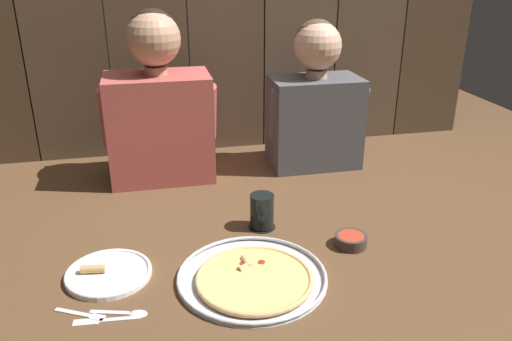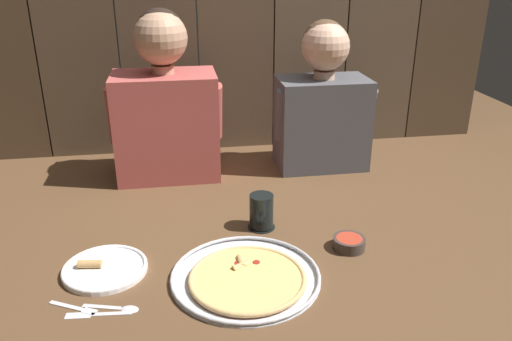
{
  "view_description": "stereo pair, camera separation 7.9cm",
  "coord_description": "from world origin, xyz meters",
  "px_view_note": "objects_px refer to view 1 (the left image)",
  "views": [
    {
      "loc": [
        -0.34,
        -1.29,
        0.78
      ],
      "look_at": [
        -0.03,
        0.1,
        0.18
      ],
      "focal_mm": 35.79,
      "sensor_mm": 36.0,
      "label": 1
    },
    {
      "loc": [
        -0.26,
        -1.31,
        0.78
      ],
      "look_at": [
        -0.03,
        0.1,
        0.18
      ],
      "focal_mm": 35.79,
      "sensor_mm": 36.0,
      "label": 2
    }
  ],
  "objects_px": {
    "dinner_plate": "(108,273)",
    "dipping_bowl": "(351,240)",
    "diner_left": "(159,106)",
    "pizza_tray": "(253,277)",
    "drinking_glass": "(262,212)",
    "diner_right": "(315,102)"
  },
  "relations": [
    {
      "from": "dinner_plate",
      "to": "dipping_bowl",
      "type": "height_order",
      "value": "same"
    },
    {
      "from": "drinking_glass",
      "to": "diner_left",
      "type": "height_order",
      "value": "diner_left"
    },
    {
      "from": "diner_right",
      "to": "dinner_plate",
      "type": "bearing_deg",
      "value": -140.37
    },
    {
      "from": "diner_right",
      "to": "pizza_tray",
      "type": "bearing_deg",
      "value": -118.65
    },
    {
      "from": "drinking_glass",
      "to": "diner_right",
      "type": "bearing_deg",
      "value": 55.89
    },
    {
      "from": "pizza_tray",
      "to": "dinner_plate",
      "type": "height_order",
      "value": "dinner_plate"
    },
    {
      "from": "dinner_plate",
      "to": "diner_left",
      "type": "bearing_deg",
      "value": 74.6
    },
    {
      "from": "pizza_tray",
      "to": "diner_left",
      "type": "distance_m",
      "value": 0.81
    },
    {
      "from": "dinner_plate",
      "to": "dipping_bowl",
      "type": "bearing_deg",
      "value": 0.75
    },
    {
      "from": "pizza_tray",
      "to": "diner_left",
      "type": "height_order",
      "value": "diner_left"
    },
    {
      "from": "pizza_tray",
      "to": "dipping_bowl",
      "type": "xyz_separation_m",
      "value": [
        0.31,
        0.11,
        0.01
      ]
    },
    {
      "from": "diner_left",
      "to": "diner_right",
      "type": "relative_size",
      "value": 1.09
    },
    {
      "from": "dinner_plate",
      "to": "drinking_glass",
      "type": "distance_m",
      "value": 0.49
    },
    {
      "from": "drinking_glass",
      "to": "diner_right",
      "type": "distance_m",
      "value": 0.61
    },
    {
      "from": "dinner_plate",
      "to": "diner_left",
      "type": "height_order",
      "value": "diner_left"
    },
    {
      "from": "drinking_glass",
      "to": "diner_right",
      "type": "relative_size",
      "value": 0.2
    },
    {
      "from": "dipping_bowl",
      "to": "diner_right",
      "type": "relative_size",
      "value": 0.17
    },
    {
      "from": "dipping_bowl",
      "to": "dinner_plate",
      "type": "bearing_deg",
      "value": -179.25
    },
    {
      "from": "dinner_plate",
      "to": "diner_left",
      "type": "xyz_separation_m",
      "value": [
        0.18,
        0.64,
        0.27
      ]
    },
    {
      "from": "diner_right",
      "to": "diner_left",
      "type": "bearing_deg",
      "value": 179.98
    },
    {
      "from": "dinner_plate",
      "to": "drinking_glass",
      "type": "bearing_deg",
      "value": 20.47
    },
    {
      "from": "dinner_plate",
      "to": "diner_right",
      "type": "height_order",
      "value": "diner_right"
    }
  ]
}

